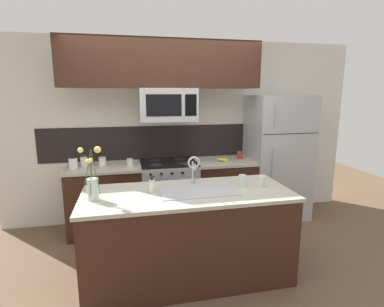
# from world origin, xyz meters

# --- Properties ---
(ground_plane) EXTENTS (10.00, 10.00, 0.00)m
(ground_plane) POSITION_xyz_m (0.00, 0.00, 0.00)
(ground_plane) COLOR brown
(rear_partition) EXTENTS (5.20, 0.10, 2.60)m
(rear_partition) POSITION_xyz_m (0.30, 1.28, 1.30)
(rear_partition) COLOR silver
(rear_partition) RESTS_ON ground
(splash_band) EXTENTS (3.49, 0.01, 0.48)m
(splash_band) POSITION_xyz_m (0.00, 1.22, 1.15)
(splash_band) COLOR black
(splash_band) RESTS_ON rear_partition
(back_counter_left) EXTENTS (0.98, 0.65, 0.91)m
(back_counter_left) POSITION_xyz_m (-0.86, 0.90, 0.46)
(back_counter_left) COLOR #381E14
(back_counter_left) RESTS_ON ground
(back_counter_right) EXTENTS (0.86, 0.65, 0.91)m
(back_counter_right) POSITION_xyz_m (0.79, 0.90, 0.46)
(back_counter_right) COLOR #381E14
(back_counter_right) RESTS_ON ground
(stove_range) EXTENTS (0.76, 0.64, 0.93)m
(stove_range) POSITION_xyz_m (0.00, 0.90, 0.46)
(stove_range) COLOR #A8AAAF
(stove_range) RESTS_ON ground
(microwave) EXTENTS (0.74, 0.40, 0.43)m
(microwave) POSITION_xyz_m (0.00, 0.88, 1.70)
(microwave) COLOR #A8AAAF
(upper_cabinet_band) EXTENTS (2.54, 0.34, 0.60)m
(upper_cabinet_band) POSITION_xyz_m (-0.06, 0.85, 2.22)
(upper_cabinet_band) COLOR #381E14
(refrigerator) EXTENTS (0.85, 0.74, 1.82)m
(refrigerator) POSITION_xyz_m (1.63, 0.92, 0.91)
(refrigerator) COLOR #A8AAAF
(refrigerator) RESTS_ON ground
(storage_jar_tall) EXTENTS (0.11, 0.11, 0.15)m
(storage_jar_tall) POSITION_xyz_m (-1.23, 0.87, 0.98)
(storage_jar_tall) COLOR silver
(storage_jar_tall) RESTS_ON back_counter_left
(storage_jar_medium) EXTENTS (0.09, 0.09, 0.15)m
(storage_jar_medium) POSITION_xyz_m (-1.11, 0.92, 0.98)
(storage_jar_medium) COLOR silver
(storage_jar_medium) RESTS_ON back_counter_left
(storage_jar_short) EXTENTS (0.09, 0.09, 0.12)m
(storage_jar_short) POSITION_xyz_m (-0.88, 0.94, 0.97)
(storage_jar_short) COLOR silver
(storage_jar_short) RESTS_ON back_counter_left
(storage_jar_squat) EXTENTS (0.09, 0.09, 0.09)m
(storage_jar_squat) POSITION_xyz_m (-0.52, 0.86, 0.96)
(storage_jar_squat) COLOR silver
(storage_jar_squat) RESTS_ON back_counter_left
(banana_bunch) EXTENTS (0.19, 0.12, 0.08)m
(banana_bunch) POSITION_xyz_m (0.77, 0.84, 0.93)
(banana_bunch) COLOR yellow
(banana_bunch) RESTS_ON back_counter_right
(coffee_tin) EXTENTS (0.08, 0.08, 0.11)m
(coffee_tin) POSITION_xyz_m (1.06, 0.95, 0.97)
(coffee_tin) COLOR #B22D23
(coffee_tin) RESTS_ON back_counter_right
(island_counter) EXTENTS (2.04, 0.85, 0.91)m
(island_counter) POSITION_xyz_m (0.02, -0.35, 0.46)
(island_counter) COLOR #381E14
(island_counter) RESTS_ON ground
(kitchen_sink) EXTENTS (0.76, 0.44, 0.16)m
(kitchen_sink) POSITION_xyz_m (0.12, -0.35, 0.84)
(kitchen_sink) COLOR #ADAFB5
(kitchen_sink) RESTS_ON island_counter
(sink_faucet) EXTENTS (0.14, 0.14, 0.31)m
(sink_faucet) POSITION_xyz_m (0.12, -0.13, 1.11)
(sink_faucet) COLOR #B7BABF
(sink_faucet) RESTS_ON island_counter
(dish_soap_bottle) EXTENTS (0.06, 0.05, 0.16)m
(dish_soap_bottle) POSITION_xyz_m (-0.33, -0.31, 0.98)
(dish_soap_bottle) COLOR beige
(dish_soap_bottle) RESTS_ON island_counter
(drinking_glass) EXTENTS (0.08, 0.08, 0.12)m
(drinking_glass) POSITION_xyz_m (0.60, -0.30, 0.97)
(drinking_glass) COLOR silver
(drinking_glass) RESTS_ON island_counter
(spare_glass) EXTENTS (0.07, 0.07, 0.11)m
(spare_glass) POSITION_xyz_m (0.79, -0.36, 0.97)
(spare_glass) COLOR silver
(spare_glass) RESTS_ON island_counter
(flower_vase) EXTENTS (0.21, 0.17, 0.50)m
(flower_vase) POSITION_xyz_m (-0.86, -0.40, 1.05)
(flower_vase) COLOR silver
(flower_vase) RESTS_ON island_counter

